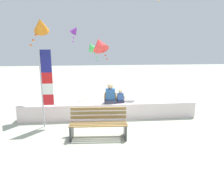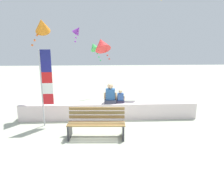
{
  "view_description": "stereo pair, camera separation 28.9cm",
  "coord_description": "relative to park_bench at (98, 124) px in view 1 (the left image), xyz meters",
  "views": [
    {
      "loc": [
        -0.53,
        -5.99,
        2.85
      ],
      "look_at": [
        0.13,
        1.36,
        1.21
      ],
      "focal_mm": 32.31,
      "sensor_mm": 36.0,
      "label": 1
    },
    {
      "loc": [
        -0.24,
        -6.01,
        2.85
      ],
      "look_at": [
        0.13,
        1.36,
        1.21
      ],
      "focal_mm": 32.31,
      "sensor_mm": 36.0,
      "label": 2
    }
  ],
  "objects": [
    {
      "name": "park_bench",
      "position": [
        0.0,
        0.0,
        0.0
      ],
      "size": [
        1.77,
        0.69,
        0.88
      ],
      "color": "olive",
      "rests_on": "ground"
    },
    {
      "name": "seawall_ledge",
      "position": [
        0.43,
        1.56,
        -0.12
      ],
      "size": [
        6.67,
        0.52,
        0.61
      ],
      "primitive_type": "cube",
      "color": "silver",
      "rests_on": "ground"
    },
    {
      "name": "kite_red",
      "position": [
        0.19,
        4.11,
        2.36
      ],
      "size": [
        1.09,
        1.19,
        1.22
      ],
      "color": "red"
    },
    {
      "name": "kite_orange",
      "position": [
        -2.02,
        2.06,
        3.05
      ],
      "size": [
        0.76,
        0.82,
        1.14
      ],
      "color": "orange"
    },
    {
      "name": "person_adult",
      "position": [
        0.49,
        1.59,
        0.48
      ],
      "size": [
        0.49,
        0.36,
        0.75
      ],
      "color": "#3A3E53",
      "rests_on": "seawall_ledge"
    },
    {
      "name": "person_child",
      "position": [
        0.88,
        1.59,
        0.38
      ],
      "size": [
        0.33,
        0.24,
        0.51
      ],
      "color": "#332E4A",
      "rests_on": "seawall_ledge"
    },
    {
      "name": "kite_purple",
      "position": [
        -1.0,
        4.43,
        3.01
      ],
      "size": [
        0.6,
        0.58,
        0.84
      ],
      "color": "purple"
    },
    {
      "name": "ground_plane",
      "position": [
        0.43,
        0.2,
        -0.42
      ],
      "size": [
        40.0,
        40.0,
        0.0
      ],
      "primitive_type": "plane",
      "color": "#AAAF9B"
    },
    {
      "name": "flag_banner",
      "position": [
        -1.74,
        0.93,
        1.13
      ],
      "size": [
        0.39,
        0.05,
        2.64
      ],
      "color": "#B7B7BC",
      "rests_on": "ground"
    },
    {
      "name": "kite_green",
      "position": [
        -0.21,
        4.7,
        2.23
      ],
      "size": [
        0.72,
        0.74,
        1.05
      ],
      "color": "green"
    }
  ]
}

